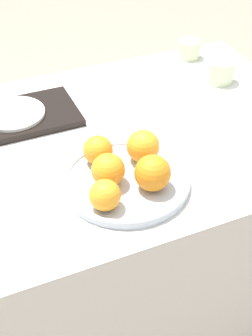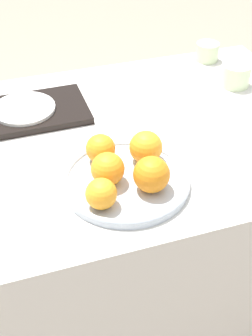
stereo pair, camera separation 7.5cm
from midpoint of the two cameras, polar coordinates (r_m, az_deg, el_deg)
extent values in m
plane|color=gray|center=(1.79, -4.94, -17.26)|extent=(12.00, 12.00, 0.00)
cube|color=silver|center=(1.49, -5.73, -9.13)|extent=(1.55, 0.81, 0.75)
cylinder|color=#B2BCC6|center=(1.10, 1.95, -1.75)|extent=(0.30, 0.30, 0.02)
torus|color=#B2BCC6|center=(1.10, 1.96, -1.43)|extent=(0.30, 0.30, 0.01)
sphere|color=orange|center=(1.06, -0.24, -0.17)|extent=(0.08, 0.08, 0.08)
sphere|color=orange|center=(1.05, 5.18, -0.85)|extent=(0.08, 0.08, 0.08)
sphere|color=orange|center=(1.13, 4.34, 2.49)|extent=(0.08, 0.08, 0.08)
sphere|color=orange|center=(1.01, -0.91, -3.23)|extent=(0.07, 0.07, 0.07)
sphere|color=orange|center=(1.13, -1.23, 2.32)|extent=(0.07, 0.07, 0.07)
cube|color=black|center=(1.37, -10.72, 6.58)|extent=(0.36, 0.21, 0.02)
cylinder|color=silver|center=(1.36, -10.79, 7.11)|extent=(0.18, 0.18, 0.01)
cylinder|color=beige|center=(1.68, 11.18, 13.71)|extent=(0.08, 0.08, 0.06)
cylinder|color=beige|center=(1.54, 14.63, 10.86)|extent=(0.09, 0.09, 0.07)
camera|label=1|loc=(0.04, -88.00, 1.60)|focal=50.00mm
camera|label=2|loc=(0.04, 92.00, -1.60)|focal=50.00mm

